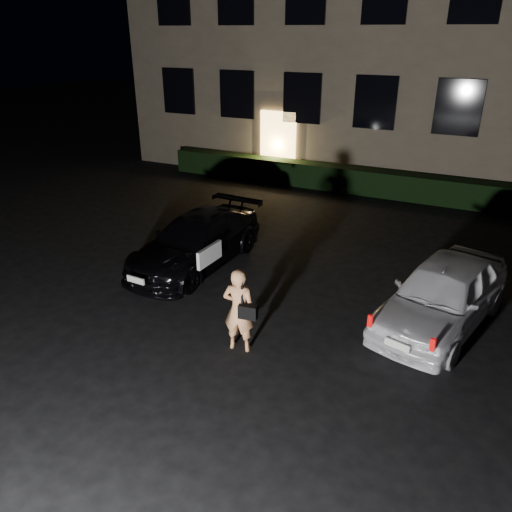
% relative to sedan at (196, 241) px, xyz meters
% --- Properties ---
extents(ground, '(80.00, 80.00, 0.00)m').
position_rel_sedan_xyz_m(ground, '(2.14, -3.01, -0.60)').
color(ground, black).
rests_on(ground, ground).
extents(building, '(20.00, 8.11, 12.00)m').
position_rel_sedan_xyz_m(building, '(2.14, 11.98, 5.40)').
color(building, brown).
rests_on(building, ground).
extents(hedge, '(15.00, 0.70, 0.85)m').
position_rel_sedan_xyz_m(hedge, '(2.14, 7.49, -0.18)').
color(hedge, black).
rests_on(hedge, ground).
extents(sedan, '(1.90, 4.28, 1.20)m').
position_rel_sedan_xyz_m(sedan, '(0.00, 0.00, 0.00)').
color(sedan, black).
rests_on(sedan, ground).
extents(hatch, '(2.44, 4.10, 1.31)m').
position_rel_sedan_xyz_m(hatch, '(5.65, -0.26, 0.05)').
color(hatch, white).
rests_on(hatch, ground).
extents(man, '(0.69, 0.46, 1.58)m').
position_rel_sedan_xyz_m(man, '(2.57, -2.67, 0.19)').
color(man, '#E39862').
rests_on(man, ground).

